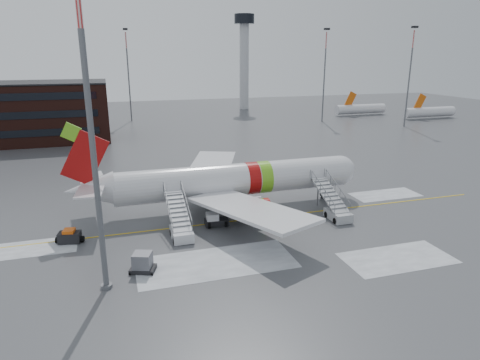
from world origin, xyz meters
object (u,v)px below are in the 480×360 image
object	(u,v)px
airstair_fwd	(335,208)
airstair_aft	(180,226)
baggage_tractor	(70,237)
light_mast_near	(91,129)
pushback_tug	(215,220)
airliner	(227,181)
uld_container	(143,263)

from	to	relation	value
airstair_fwd	airstair_aft	xyz separation A→B (m)	(-17.58, 0.00, 0.00)
baggage_tractor	airstair_aft	bearing A→B (deg)	-8.72
baggage_tractor	light_mast_near	distance (m)	16.03
baggage_tractor	light_mast_near	xyz separation A→B (m)	(3.36, -9.89, 12.15)
pushback_tug	baggage_tractor	bearing A→B (deg)	-179.95
airliner	light_mast_near	world-z (taller)	light_mast_near
airstair_aft	light_mast_near	distance (m)	16.06
airliner	uld_container	xyz separation A→B (m)	(-11.08, -12.94, -2.63)
uld_container	light_mast_near	xyz separation A→B (m)	(-3.01, -1.85, 11.95)
airstair_aft	baggage_tractor	xyz separation A→B (m)	(-10.66, 1.64, -0.47)
pushback_tug	airstair_aft	bearing A→B (deg)	-157.79
airliner	airstair_aft	bearing A→B (deg)	-136.10
airstair_fwd	airstair_aft	bearing A→B (deg)	180.00
pushback_tug	light_mast_near	xyz separation A→B (m)	(-11.34, -9.91, 12.10)
uld_container	light_mast_near	world-z (taller)	light_mast_near
uld_container	light_mast_near	bearing A→B (deg)	-148.38
uld_container	baggage_tractor	distance (m)	10.26
airstair_fwd	light_mast_near	distance (m)	28.70
airstair_fwd	pushback_tug	world-z (taller)	airstair_fwd
airstair_aft	airliner	bearing A→B (deg)	43.90
airstair_fwd	airliner	bearing A→B (deg)	148.80
airliner	uld_container	distance (m)	17.24
airstair_aft	baggage_tractor	size ratio (longest dim) A/B	2.77
airliner	light_mast_near	xyz separation A→B (m)	(-14.09, -14.79, 9.33)
uld_container	airstair_aft	bearing A→B (deg)	56.17
airstair_fwd	baggage_tractor	bearing A→B (deg)	176.69
airstair_fwd	airstair_aft	distance (m)	17.58
airliner	pushback_tug	world-z (taller)	airliner
airstair_fwd	light_mast_near	world-z (taller)	light_mast_near
airstair_fwd	uld_container	distance (m)	22.80
airliner	airstair_aft	world-z (taller)	airliner
uld_container	baggage_tractor	bearing A→B (deg)	128.37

